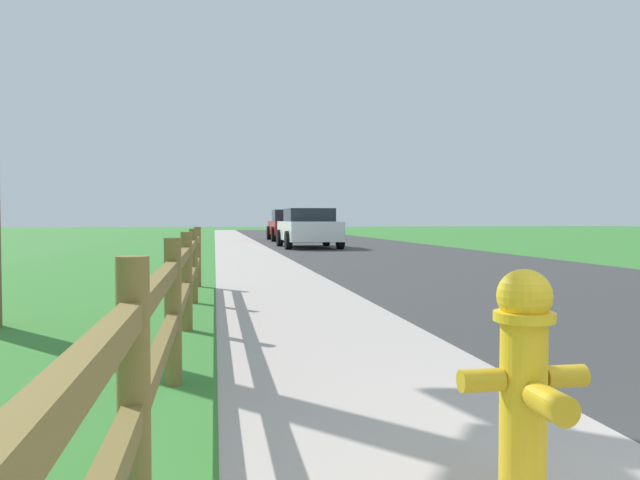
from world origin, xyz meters
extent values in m
plane|color=#397E32|center=(0.00, 25.00, 0.00)|extent=(120.00, 120.00, 0.00)
cube|color=#3A3A3A|center=(3.50, 27.00, 0.00)|extent=(7.00, 66.00, 0.01)
cube|color=#B5A89F|center=(-3.00, 27.00, 0.00)|extent=(6.00, 66.00, 0.01)
cube|color=#397E32|center=(-4.50, 27.00, 0.01)|extent=(5.00, 66.00, 0.00)
cylinder|color=yellow|center=(-0.89, 1.32, 0.37)|extent=(0.17, 0.17, 0.75)
cylinder|color=yellow|center=(-0.89, 1.32, 0.73)|extent=(0.22, 0.22, 0.03)
sphere|color=yellow|center=(-0.89, 1.32, 0.80)|extent=(0.20, 0.20, 0.20)
cube|color=gold|center=(-0.89, 1.32, 0.87)|extent=(0.04, 0.04, 0.04)
cylinder|color=gold|center=(-1.06, 1.32, 0.50)|extent=(0.16, 0.08, 0.08)
cylinder|color=gold|center=(-0.73, 1.32, 0.50)|extent=(0.16, 0.08, 0.08)
cylinder|color=gold|center=(-0.89, 1.14, 0.46)|extent=(0.11, 0.19, 0.11)
cylinder|color=brown|center=(-2.28, 1.35, 0.48)|extent=(0.11, 0.11, 0.96)
cylinder|color=brown|center=(-2.28, 3.28, 0.48)|extent=(0.11, 0.11, 0.96)
cylinder|color=brown|center=(-2.28, 5.21, 0.48)|extent=(0.11, 0.11, 0.96)
cylinder|color=brown|center=(-2.28, 7.15, 0.48)|extent=(0.11, 0.11, 0.96)
cylinder|color=brown|center=(-2.28, 9.08, 0.48)|extent=(0.11, 0.11, 0.96)
cube|color=brown|center=(-2.28, 4.25, 0.43)|extent=(0.07, 9.67, 0.09)
cube|color=brown|center=(-2.28, 4.25, 0.77)|extent=(0.07, 9.67, 0.09)
cube|color=white|center=(1.53, 22.02, 0.64)|extent=(1.95, 4.29, 0.72)
cube|color=#1E232B|center=(1.53, 21.95, 1.24)|extent=(1.70, 2.17, 0.49)
cylinder|color=black|center=(2.49, 20.70, 0.33)|extent=(0.23, 0.67, 0.67)
cylinder|color=black|center=(0.59, 20.68, 0.33)|extent=(0.23, 0.67, 0.67)
cylinder|color=black|center=(2.47, 23.35, 0.33)|extent=(0.23, 0.67, 0.67)
cylinder|color=black|center=(0.56, 23.33, 0.33)|extent=(0.23, 0.67, 0.67)
cube|color=maroon|center=(1.74, 29.80, 0.65)|extent=(1.90, 4.74, 0.68)
cube|color=#1E232B|center=(1.74, 29.80, 1.28)|extent=(1.64, 2.01, 0.57)
cylinder|color=black|center=(2.64, 28.32, 0.36)|extent=(0.23, 0.73, 0.72)
cylinder|color=black|center=(0.81, 28.35, 0.36)|extent=(0.23, 0.73, 0.72)
cylinder|color=black|center=(2.68, 31.25, 0.36)|extent=(0.23, 0.73, 0.72)
cylinder|color=black|center=(0.85, 31.27, 0.36)|extent=(0.23, 0.73, 0.72)
camera|label=1|loc=(-2.01, -0.72, 1.09)|focal=33.84mm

